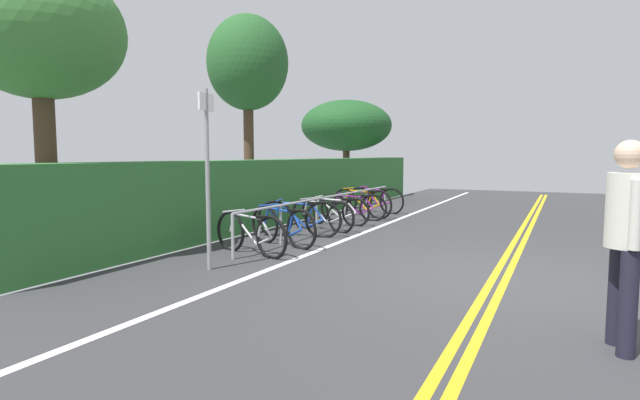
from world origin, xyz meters
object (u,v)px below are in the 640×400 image
bicycle_2 (299,219)px  pedestrian (626,230)px  tree_mid (248,65)px  bicycle_3 (322,215)px  tree_near_left (40,35)px  bicycle_1 (283,226)px  tree_far_right (346,126)px  bicycle_0 (250,234)px  bicycle_7 (376,200)px  bicycle_4 (335,211)px  bicycle_5 (354,207)px  bike_rack (331,203)px  bicycle_6 (362,203)px  sign_post_near (207,163)px

bicycle_2 → pedestrian: bearing=-126.9°
pedestrian → tree_mid: (6.76, 8.32, 3.05)m
bicycle_3 → tree_near_left: (-4.54, 2.49, 3.09)m
bicycle_1 → tree_far_right: bearing=17.3°
bicycle_0 → bicycle_7: size_ratio=0.98×
bicycle_2 → bicycle_4: bearing=1.2°
bicycle_3 → tree_mid: size_ratio=0.31×
pedestrian → bicycle_5: bearing=37.7°
bike_rack → pedestrian: pedestrian is taller
bicycle_3 → tree_mid: 5.29m
bicycle_0 → bicycle_4: bicycle_0 is taller
bicycle_3 → bicycle_7: 3.61m
bike_rack → bicycle_6: bicycle_6 is taller
sign_post_near → tree_mid: 7.28m
bicycle_5 → sign_post_near: 5.92m
bike_rack → bicycle_0: 3.21m
bicycle_1 → bicycle_7: (5.52, 0.22, 0.01)m
bike_rack → bicycle_5: size_ratio=4.67×
sign_post_near → tree_near_left: bearing=101.7°
bicycle_3 → bicycle_6: bicycle_6 is taller
tree_mid → bicycle_6: bearing=-78.4°
sign_post_near → tree_far_right: tree_far_right is taller
bicycle_5 → tree_near_left: 7.49m
bicycle_3 → bicycle_4: (0.89, 0.09, -0.01)m
bike_rack → bicycle_2: size_ratio=4.37×
sign_post_near → tree_far_right: (12.62, 3.30, 1.25)m
pedestrian → bicycle_7: bearing=31.7°
bicycle_1 → bicycle_5: bearing=2.3°
bicycle_2 → bicycle_3: (0.93, -0.06, -0.03)m
bike_rack → tree_mid: 5.02m
sign_post_near → pedestrian: bearing=-99.4°
bicycle_3 → pedestrian: 7.06m
tree_near_left → bicycle_3: bearing=-28.8°
bicycle_0 → bicycle_3: bicycle_0 is taller
pedestrian → bicycle_0: bearing=68.4°
bike_rack → sign_post_near: size_ratio=2.90×
bicycle_3 → sign_post_near: bearing=-177.7°
bicycle_7 → tree_near_left: size_ratio=0.39×
bicycle_4 → bicycle_6: size_ratio=0.93×
bicycle_1 → bicycle_5: 3.72m
bicycle_6 → bicycle_2: bearing=-179.4°
bike_rack → pedestrian: bearing=-135.7°
bicycle_4 → sign_post_near: (-4.88, -0.25, 1.19)m
bicycle_1 → bicycle_2: 1.01m
bicycle_5 → tree_mid: tree_mid is taller
bicycle_2 → sign_post_near: sign_post_near is taller
bicycle_1 → pedestrian: 5.80m
bicycle_1 → tree_mid: size_ratio=0.30×
bicycle_3 → bicycle_0: bearing=-178.8°
bicycle_1 → pedestrian: pedestrian is taller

